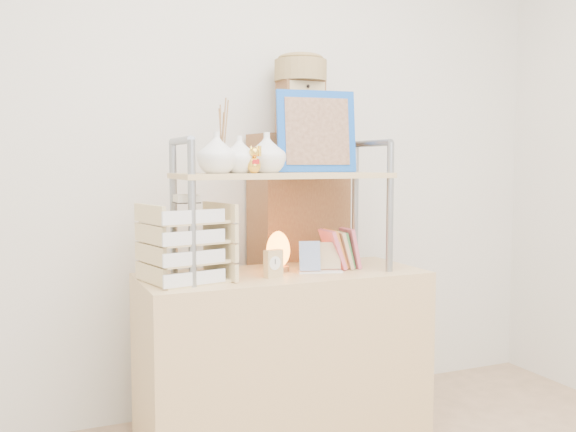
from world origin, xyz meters
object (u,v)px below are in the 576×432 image
at_px(cabinet, 299,273).
at_px(desk, 283,359).
at_px(letter_tray, 187,247).
at_px(salt_lamp, 278,251).

bearing_deg(cabinet, desk, -127.48).
bearing_deg(letter_tray, cabinet, 31.97).
xyz_separation_m(letter_tray, salt_lamp, (0.42, 0.09, -0.05)).
height_order(desk, letter_tray, letter_tray).
distance_m(letter_tray, salt_lamp, 0.43).
distance_m(cabinet, salt_lamp, 0.43).
bearing_deg(salt_lamp, letter_tray, -167.67).
distance_m(cabinet, letter_tray, 0.81).
bearing_deg(salt_lamp, desk, -86.48).
bearing_deg(desk, letter_tray, -174.15).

